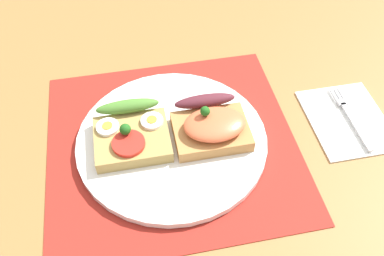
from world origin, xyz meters
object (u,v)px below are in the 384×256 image
Objects in this scene: plate at (172,140)px; napkin at (348,119)px; fork at (350,115)px; sandwich_salmon at (212,125)px; sandwich_egg_tomato at (131,134)px.

plate is 1.93× the size of napkin.
plate is at bearing 179.27° from fork.
napkin is 0.69cm from fork.
sandwich_salmon is at bearing 179.13° from napkin.
fork is at bearing -0.73° from plate.
sandwich_salmon is (11.46, -1.05, 0.51)cm from sandwich_egg_tomato.
plate is 6.06cm from sandwich_egg_tomato.
napkin is (27.41, -0.71, -0.54)cm from plate.
plate is 2.63× the size of sandwich_egg_tomato.
sandwich_salmon reaches higher than sandwich_egg_tomato.
plate is at bearing 178.52° from napkin.
sandwich_salmon is at bearing -5.24° from sandwich_egg_tomato.
sandwich_salmon is 21.84cm from napkin.
napkin is at bearing -1.48° from plate.
sandwich_egg_tomato reaches higher than napkin.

